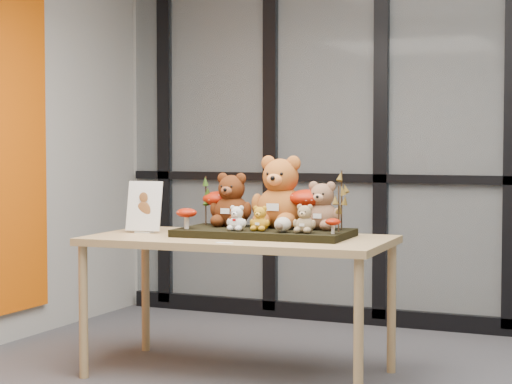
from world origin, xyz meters
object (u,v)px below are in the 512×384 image
at_px(diorama_tray, 264,233).
at_px(sign_holder, 144,209).
at_px(bear_white_bow, 237,217).
at_px(mushroom_front_left, 187,217).
at_px(plush_cream_hedgehog, 283,224).
at_px(bear_small_yellow, 260,217).
at_px(mushroom_back_left, 219,206).
at_px(display_table, 239,248).
at_px(bear_beige_small, 305,217).
at_px(bear_brown_medium, 232,197).
at_px(bear_pooh_yellow, 281,188).
at_px(mushroom_back_right, 308,207).
at_px(mushroom_front_right, 333,225).
at_px(bear_tan_back, 322,203).

xyz_separation_m(diorama_tray, sign_holder, (-0.72, -0.08, 0.12)).
distance_m(bear_white_bow, mushroom_front_left, 0.31).
bearing_deg(mushroom_front_left, plush_cream_hedgehog, 2.29).
bearing_deg(bear_small_yellow, mushroom_back_left, 142.82).
distance_m(plush_cream_hedgehog, mushroom_front_left, 0.57).
bearing_deg(diorama_tray, mushroom_front_left, -161.94).
distance_m(bear_small_yellow, mushroom_back_left, 0.45).
relative_size(display_table, bear_beige_small, 10.04).
height_order(bear_brown_medium, sign_holder, bear_brown_medium).
distance_m(display_table, mushroom_front_left, 0.34).
relative_size(bear_brown_medium, bear_beige_small, 2.00).
relative_size(display_table, sign_holder, 5.69).
bearing_deg(bear_pooh_yellow, mushroom_back_right, -2.76).
distance_m(bear_pooh_yellow, sign_holder, 0.81).
bearing_deg(mushroom_back_left, mushroom_back_right, -2.54).
bearing_deg(sign_holder, bear_pooh_yellow, 7.53).
xyz_separation_m(plush_cream_hedgehog, mushroom_front_left, (-0.57, -0.02, 0.02)).
bearing_deg(mushroom_front_right, bear_brown_medium, 164.09).
bearing_deg(plush_cream_hedgehog, display_table, 164.57).
bearing_deg(mushroom_back_right, mushroom_front_right, -45.14).
relative_size(bear_tan_back, bear_small_yellow, 1.94).
relative_size(bear_small_yellow, bear_beige_small, 0.89).
relative_size(bear_white_bow, sign_holder, 0.51).
height_order(bear_tan_back, sign_holder, bear_tan_back).
bearing_deg(bear_tan_back, plush_cream_hedgehog, -123.61).
bearing_deg(mushroom_back_left, bear_tan_back, -3.73).
distance_m(bear_pooh_yellow, bear_white_bow, 0.34).
height_order(bear_brown_medium, bear_small_yellow, bear_brown_medium).
bearing_deg(mushroom_back_left, mushroom_front_right, -17.68).
relative_size(bear_small_yellow, mushroom_front_right, 1.66).
bearing_deg(bear_pooh_yellow, mushroom_back_left, 173.44).
bearing_deg(plush_cream_hedgehog, mushroom_front_right, 2.25).
bearing_deg(sign_holder, bear_small_yellow, -9.07).
height_order(bear_pooh_yellow, sign_holder, bear_pooh_yellow).
distance_m(display_table, plush_cream_hedgehog, 0.33).
bearing_deg(plush_cream_hedgehog, bear_beige_small, 4.90).
relative_size(bear_small_yellow, mushroom_front_left, 1.19).
bearing_deg(mushroom_back_left, bear_pooh_yellow, -3.65).
xyz_separation_m(mushroom_front_right, sign_holder, (-1.17, 0.03, 0.05)).
bearing_deg(bear_tan_back, bear_beige_small, -97.85).
bearing_deg(mushroom_front_right, mushroom_back_left, 162.32).
relative_size(bear_white_bow, mushroom_back_right, 0.63).
bearing_deg(diorama_tray, bear_beige_small, -24.92).
bearing_deg(bear_beige_small, bear_pooh_yellow, 132.15).
xyz_separation_m(mushroom_back_right, sign_holder, (-0.94, -0.20, -0.02)).
bearing_deg(bear_tan_back, bear_small_yellow, -146.12).
bearing_deg(plush_cream_hedgehog, mushroom_back_right, 75.93).
relative_size(mushroom_back_left, sign_holder, 0.73).
bearing_deg(diorama_tray, mushroom_back_left, 154.58).
bearing_deg(bear_white_bow, mushroom_back_right, 37.47).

